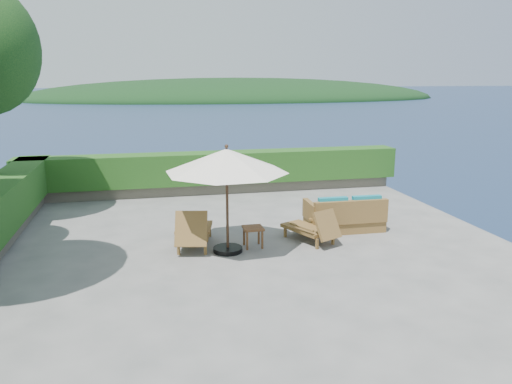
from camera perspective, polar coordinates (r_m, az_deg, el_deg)
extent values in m
plane|color=gray|center=(11.31, -0.61, -6.41)|extent=(12.00, 12.00, 0.00)
cube|color=#4D473D|center=(11.92, -0.59, -13.46)|extent=(12.00, 12.00, 3.00)
plane|color=#152343|center=(12.63, -0.57, -19.35)|extent=(600.00, 600.00, 0.00)
ellipsoid|color=black|center=(153.02, -2.32, 10.58)|extent=(126.00, 57.60, 12.60)
cube|color=#6E6858|center=(16.57, -4.62, 0.53)|extent=(12.00, 0.60, 0.36)
cube|color=#1B4313|center=(16.44, -4.66, 2.81)|extent=(12.40, 0.90, 1.00)
cylinder|color=black|center=(11.08, -3.24, -6.57)|extent=(0.81, 0.81, 0.10)
cylinder|color=#342013|center=(10.76, -3.31, -1.07)|extent=(0.07, 0.07, 2.30)
cone|color=white|center=(10.58, -3.37, 3.61)|extent=(3.36, 3.36, 0.50)
sphere|color=#342013|center=(10.53, -3.40, 5.24)|extent=(0.10, 0.10, 0.08)
cube|color=brown|center=(10.98, -8.85, -6.44)|extent=(0.07, 0.07, 0.27)
cube|color=brown|center=(10.92, -5.80, -6.46)|extent=(0.07, 0.07, 0.27)
cube|color=brown|center=(12.15, -8.06, -4.47)|extent=(0.07, 0.07, 0.27)
cube|color=brown|center=(12.09, -5.31, -4.49)|extent=(0.07, 0.07, 0.27)
cube|color=brown|center=(11.57, -6.96, -4.42)|extent=(0.94, 1.46, 0.09)
cube|color=brown|center=(10.75, -7.43, -4.20)|extent=(0.76, 0.57, 0.73)
cube|color=brown|center=(11.37, -8.87, -3.98)|extent=(0.24, 0.88, 0.05)
cube|color=brown|center=(11.30, -5.31, -3.99)|extent=(0.24, 0.88, 0.05)
cube|color=brown|center=(11.28, 6.99, -5.93)|extent=(0.07, 0.07, 0.24)
cube|color=brown|center=(11.62, 8.80, -5.41)|extent=(0.07, 0.07, 0.24)
cube|color=brown|center=(12.04, 3.36, -4.62)|extent=(0.07, 0.07, 0.24)
cube|color=brown|center=(12.36, 5.15, -4.17)|extent=(0.07, 0.07, 0.24)
cube|color=brown|center=(11.83, 5.74, -4.19)|extent=(1.04, 1.33, 0.08)
cube|color=brown|center=(11.29, 8.13, -3.76)|extent=(0.71, 0.60, 0.64)
cube|color=brown|center=(11.46, 5.24, -4.04)|extent=(0.37, 0.72, 0.05)
cube|color=brown|center=(11.88, 7.45, -3.49)|extent=(0.37, 0.72, 0.05)
cube|color=brown|center=(11.12, -1.01, -5.61)|extent=(0.04, 0.04, 0.42)
cube|color=brown|center=(11.19, 0.72, -5.49)|extent=(0.04, 0.04, 0.42)
cube|color=brown|center=(11.44, -1.37, -5.07)|extent=(0.04, 0.04, 0.42)
cube|color=brown|center=(11.51, 0.32, -4.95)|extent=(0.04, 0.04, 0.42)
cube|color=brown|center=(11.24, -0.34, -4.14)|extent=(0.44, 0.44, 0.05)
cube|color=brown|center=(12.77, 10.01, -3.34)|extent=(1.88, 0.96, 0.41)
cube|color=brown|center=(12.28, 10.82, -2.27)|extent=(1.87, 0.18, 0.57)
cube|color=brown|center=(12.39, 6.23, -2.23)|extent=(0.14, 0.93, 0.47)
cube|color=brown|center=(13.03, 13.72, -1.76)|extent=(0.14, 0.93, 0.47)
cube|color=#13798A|center=(12.58, 8.13, -2.09)|extent=(0.82, 0.76, 0.19)
cube|color=#13798A|center=(12.90, 11.78, -1.86)|extent=(0.82, 0.76, 0.19)
cube|color=#13798A|center=(12.18, 8.77, -1.47)|extent=(0.73, 0.16, 0.37)
cube|color=#13798A|center=(12.50, 12.52, -1.25)|extent=(0.73, 0.16, 0.37)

